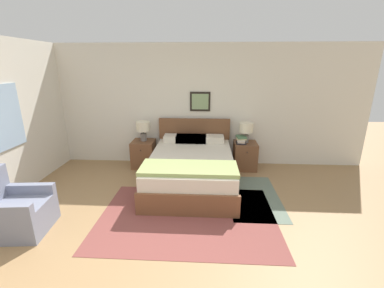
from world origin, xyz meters
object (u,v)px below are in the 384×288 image
object	(u,v)px
table_lamp_near_window	(143,128)
nightstand_near_window	(144,154)
nightstand_by_door	(245,156)
bed	(192,168)
armchair	(15,212)
table_lamp_by_door	(246,129)

from	to	relation	value
table_lamp_near_window	nightstand_near_window	bearing A→B (deg)	-112.11
nightstand_by_door	table_lamp_near_window	size ratio (longest dim) A/B	1.36
bed	armchair	xyz separation A→B (m)	(-2.28, -1.58, -0.04)
armchair	nightstand_near_window	world-z (taller)	armchair
nightstand_by_door	armchair	bearing A→B (deg)	-144.66
bed	armchair	bearing A→B (deg)	-145.31
armchair	nightstand_by_door	distance (m)	4.15
armchair	table_lamp_near_window	distance (m)	2.76
nightstand_near_window	table_lamp_by_door	distance (m)	2.28
bed	armchair	distance (m)	2.77
bed	armchair	world-z (taller)	bed
armchair	nightstand_by_door	size ratio (longest dim) A/B	1.47
nightstand_near_window	nightstand_by_door	distance (m)	2.21
table_lamp_near_window	table_lamp_by_door	distance (m)	2.19
nightstand_by_door	table_lamp_by_door	distance (m)	0.58
nightstand_by_door	table_lamp_near_window	world-z (taller)	table_lamp_near_window
bed	nightstand_by_door	bearing A→B (deg)	36.65
nightstand_by_door	table_lamp_by_door	world-z (taller)	table_lamp_by_door
armchair	nightstand_by_door	world-z (taller)	armchair
table_lamp_near_window	table_lamp_by_door	world-z (taller)	same
bed	table_lamp_by_door	world-z (taller)	bed
armchair	nightstand_near_window	distance (m)	2.67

